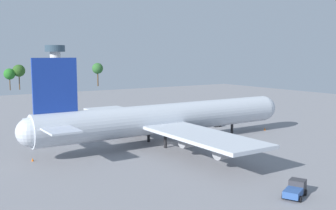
{
  "coord_description": "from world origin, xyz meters",
  "views": [
    {
      "loc": [
        -50.44,
        -77.28,
        20.81
      ],
      "look_at": [
        0.0,
        0.0,
        9.07
      ],
      "focal_mm": 42.67,
      "sensor_mm": 36.0,
      "label": 1
    }
  ],
  "objects": [
    {
      "name": "cargo_airplane",
      "position": [
        -0.25,
        0.0,
        5.9
      ],
      "size": [
        69.02,
        63.46,
        20.16
      ],
      "color": "silver",
      "rests_on": "ground_plane"
    },
    {
      "name": "ground_plane",
      "position": [
        0.0,
        0.0,
        0.0
      ],
      "size": [
        276.09,
        276.09,
        0.0
      ],
      "primitive_type": "plane",
      "color": "gray"
    },
    {
      "name": "fuel_truck",
      "position": [
        16.7,
        23.05,
        1.21
      ],
      "size": [
        3.39,
        5.14,
        2.22
      ],
      "color": "#333338",
      "rests_on": "ground_plane"
    },
    {
      "name": "safety_cone_nose",
      "position": [
        31.06,
        -1.25,
        0.41
      ],
      "size": [
        0.57,
        0.57,
        0.81
      ],
      "primitive_type": "cone",
      "color": "orange",
      "rests_on": "ground_plane"
    },
    {
      "name": "pushback_tractor",
      "position": [
        8.13,
        23.96,
        1.07
      ],
      "size": [
        3.59,
        5.03,
        2.02
      ],
      "color": "#2D5193",
      "rests_on": "ground_plane"
    },
    {
      "name": "safety_cone_tail",
      "position": [
        -31.06,
        1.02,
        0.33
      ],
      "size": [
        0.46,
        0.46,
        0.66
      ],
      "primitive_type": "cone",
      "color": "orange",
      "rests_on": "ground_plane"
    },
    {
      "name": "tree_line_backdrop",
      "position": [
        0.27,
        167.44,
        10.38
      ],
      "size": [
        107.18,
        7.19,
        15.27
      ],
      "color": "#51381E",
      "rests_on": "ground_plane"
    },
    {
      "name": "cargo_loader",
      "position": [
        -3.77,
        -40.1,
        1.11
      ],
      "size": [
        5.66,
        4.25,
        2.21
      ],
      "color": "#333338",
      "rests_on": "ground_plane"
    },
    {
      "name": "control_tower",
      "position": [
        20.95,
        150.15,
        16.03
      ],
      "size": [
        11.3,
        11.3,
        26.01
      ],
      "color": "silver",
      "rests_on": "ground_plane"
    },
    {
      "name": "catering_truck",
      "position": [
        23.7,
        11.57,
        1.03
      ],
      "size": [
        2.66,
        4.23,
        2.1
      ],
      "color": "white",
      "rests_on": "ground_plane"
    }
  ]
}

